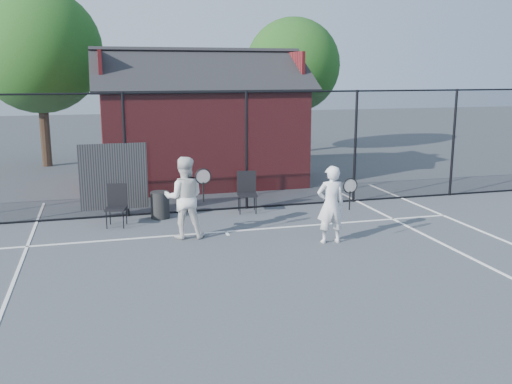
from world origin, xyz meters
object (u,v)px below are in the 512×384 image
object	(u,v)px
player_back	(184,198)
chair_right	(247,193)
clubhouse	(200,131)
waste_bin	(160,205)
chair_left	(116,206)
player_front	(331,204)

from	to	relation	value
player_back	chair_right	distance (m)	2.58
clubhouse	waste_bin	bearing A→B (deg)	-111.78
player_back	chair_left	xyz separation A→B (m)	(-1.38, 1.28, -0.40)
player_back	chair_left	size ratio (longest dim) A/B	1.85
clubhouse	player_front	world-z (taller)	clubhouse
chair_right	waste_bin	xyz separation A→B (m)	(-2.17, 0.00, -0.17)
player_back	waste_bin	bearing A→B (deg)	100.72
clubhouse	player_back	bearing A→B (deg)	-102.95
player_back	chair_left	world-z (taller)	player_back
player_front	player_back	xyz separation A→B (m)	(-2.84, 1.16, 0.06)
clubhouse	chair_left	xyz separation A→B (m)	(-2.80, -4.90, -1.14)
player_front	player_back	distance (m)	3.07
player_back	waste_bin	size ratio (longest dim) A/B	2.67
clubhouse	player_back	size ratio (longest dim) A/B	3.73
player_front	waste_bin	distance (m)	4.36
chair_right	waste_bin	bearing A→B (deg)	-170.97
waste_bin	clubhouse	bearing A→B (deg)	68.22
waste_bin	player_front	bearing A→B (deg)	-42.77
player_front	waste_bin	world-z (taller)	player_front
player_front	clubhouse	bearing A→B (deg)	100.94
clubhouse	waste_bin	size ratio (longest dim) A/B	9.97
player_back	player_front	bearing A→B (deg)	-22.17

